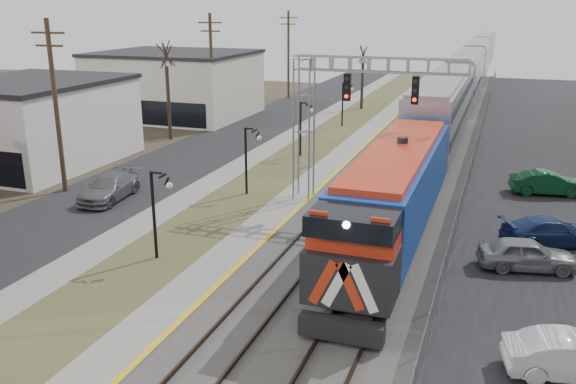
% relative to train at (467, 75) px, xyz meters
% --- Properties ---
extents(street_west, '(7.00, 120.00, 0.04)m').
position_rel_train_xyz_m(street_west, '(-17.00, -34.52, -2.92)').
color(street_west, black).
rests_on(street_west, ground).
extents(sidewalk, '(2.00, 120.00, 0.08)m').
position_rel_train_xyz_m(sidewalk, '(-12.50, -34.52, -2.90)').
color(sidewalk, gray).
rests_on(sidewalk, ground).
extents(grass_median, '(4.00, 120.00, 0.06)m').
position_rel_train_xyz_m(grass_median, '(-9.50, -34.52, -2.91)').
color(grass_median, '#4B512B').
rests_on(grass_median, ground).
extents(platform, '(2.00, 120.00, 0.24)m').
position_rel_train_xyz_m(platform, '(-6.50, -34.52, -2.82)').
color(platform, gray).
rests_on(platform, ground).
extents(ballast_bed, '(8.00, 120.00, 0.20)m').
position_rel_train_xyz_m(ballast_bed, '(-1.50, -34.52, -2.84)').
color(ballast_bed, '#595651').
rests_on(ballast_bed, ground).
extents(platform_edge, '(0.24, 120.00, 0.01)m').
position_rel_train_xyz_m(platform_edge, '(-5.62, -34.52, -2.69)').
color(platform_edge, gold).
rests_on(platform_edge, platform).
extents(track_near, '(1.58, 120.00, 0.15)m').
position_rel_train_xyz_m(track_near, '(-3.50, -34.52, -2.66)').
color(track_near, '#2D2119').
rests_on(track_near, ballast_bed).
extents(track_far, '(1.58, 120.00, 0.15)m').
position_rel_train_xyz_m(track_far, '(-0.00, -34.52, -2.66)').
color(track_far, '#2D2119').
rests_on(track_far, ballast_bed).
extents(train, '(3.00, 108.65, 5.33)m').
position_rel_train_xyz_m(train, '(0.00, 0.00, 0.00)').
color(train, '#123A99').
rests_on(train, ground).
extents(signal_gantry, '(9.00, 1.07, 8.15)m').
position_rel_train_xyz_m(signal_gantry, '(-4.28, -41.53, 2.65)').
color(signal_gantry, gray).
rests_on(signal_gantry, ground).
extents(lampposts, '(0.14, 62.14, 4.00)m').
position_rel_train_xyz_m(lampposts, '(-9.50, -51.23, -0.94)').
color(lampposts, black).
rests_on(lampposts, ground).
extents(utility_poles, '(0.28, 80.28, 10.00)m').
position_rel_train_xyz_m(utility_poles, '(-20.00, -44.52, 2.06)').
color(utility_poles, '#4C3823').
rests_on(utility_poles, ground).
extents(fence, '(0.04, 120.00, 1.60)m').
position_rel_train_xyz_m(fence, '(2.70, -34.52, -2.14)').
color(fence, gray).
rests_on(fence, ground).
extents(bare_trees, '(12.30, 42.30, 5.95)m').
position_rel_train_xyz_m(bare_trees, '(-18.16, -30.61, -0.24)').
color(bare_trees, '#382D23').
rests_on(bare_trees, ground).
extents(car_lot_b, '(4.25, 2.22, 1.33)m').
position_rel_train_xyz_m(car_lot_b, '(6.95, -55.13, -2.27)').
color(car_lot_b, white).
rests_on(car_lot_b, ground).
extents(car_lot_d, '(4.87, 3.55, 1.31)m').
position_rel_train_xyz_m(car_lot_d, '(6.84, -44.09, -2.28)').
color(car_lot_d, navy).
rests_on(car_lot_d, ground).
extents(car_lot_e, '(4.23, 2.39, 1.36)m').
position_rel_train_xyz_m(car_lot_e, '(5.77, -47.33, -2.26)').
color(car_lot_e, gray).
rests_on(car_lot_e, ground).
extents(car_lot_f, '(4.36, 2.22, 1.37)m').
position_rel_train_xyz_m(car_lot_f, '(7.10, -35.66, -2.25)').
color(car_lot_f, '#0D4321').
rests_on(car_lot_f, ground).
extents(car_street_b, '(2.43, 4.98, 1.40)m').
position_rel_train_xyz_m(car_street_b, '(-16.47, -45.01, -2.24)').
color(car_street_b, slate).
rests_on(car_street_b, ground).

